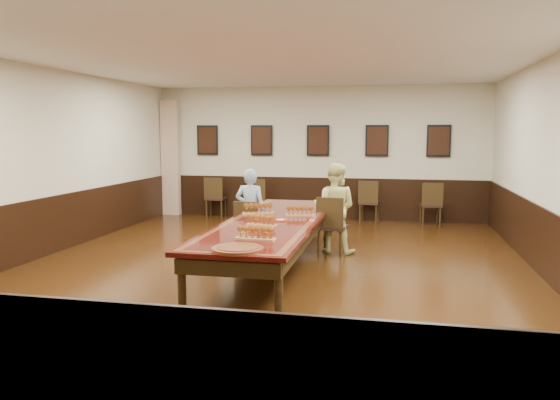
% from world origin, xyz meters
% --- Properties ---
extents(floor, '(8.00, 10.00, 0.02)m').
position_xyz_m(floor, '(0.00, 0.00, -0.01)').
color(floor, black).
rests_on(floor, ground).
extents(ceiling, '(8.00, 10.00, 0.02)m').
position_xyz_m(ceiling, '(0.00, 0.00, 3.21)').
color(ceiling, white).
rests_on(ceiling, floor).
extents(wall_back, '(8.00, 0.02, 3.20)m').
position_xyz_m(wall_back, '(0.00, 5.01, 1.60)').
color(wall_back, beige).
rests_on(wall_back, floor).
extents(wall_front, '(8.00, 0.02, 3.20)m').
position_xyz_m(wall_front, '(0.00, -5.01, 1.60)').
color(wall_front, beige).
rests_on(wall_front, floor).
extents(wall_left, '(0.02, 10.00, 3.20)m').
position_xyz_m(wall_left, '(-4.01, 0.00, 1.60)').
color(wall_left, beige).
rests_on(wall_left, floor).
extents(wall_right, '(0.02, 10.00, 3.20)m').
position_xyz_m(wall_right, '(4.01, 0.00, 1.60)').
color(wall_right, beige).
rests_on(wall_right, floor).
extents(chair_man, '(0.44, 0.48, 0.92)m').
position_xyz_m(chair_man, '(-0.65, 0.94, 0.46)').
color(chair_man, black).
rests_on(chair_man, floor).
extents(chair_woman, '(0.54, 0.58, 1.01)m').
position_xyz_m(chair_woman, '(0.80, 1.15, 0.50)').
color(chair_woman, black).
rests_on(chair_woman, floor).
extents(spare_chair_a, '(0.49, 0.53, 0.99)m').
position_xyz_m(spare_chair_a, '(-2.52, 4.68, 0.50)').
color(spare_chair_a, black).
rests_on(spare_chair_a, floor).
extents(spare_chair_b, '(0.49, 0.53, 1.00)m').
position_xyz_m(spare_chair_b, '(-1.36, 4.45, 0.50)').
color(spare_chair_b, black).
rests_on(spare_chair_b, floor).
extents(spare_chair_c, '(0.50, 0.54, 0.98)m').
position_xyz_m(spare_chair_c, '(1.26, 4.68, 0.49)').
color(spare_chair_c, black).
rests_on(spare_chair_c, floor).
extents(spare_chair_d, '(0.50, 0.54, 0.98)m').
position_xyz_m(spare_chair_d, '(2.64, 4.54, 0.49)').
color(spare_chair_d, black).
rests_on(spare_chair_d, floor).
extents(person_man, '(0.54, 0.36, 1.47)m').
position_xyz_m(person_man, '(-0.65, 1.04, 0.74)').
color(person_man, '#4C85BF').
rests_on(person_man, floor).
extents(person_woman, '(0.86, 0.71, 1.57)m').
position_xyz_m(person_woman, '(0.81, 1.26, 0.79)').
color(person_woman, '#EAEC93').
rests_on(person_woman, floor).
extents(pink_phone, '(0.10, 0.16, 0.01)m').
position_xyz_m(pink_phone, '(0.60, 0.03, 0.76)').
color(pink_phone, '#F85295').
rests_on(pink_phone, conference_table).
extents(curtain, '(0.45, 0.18, 2.90)m').
position_xyz_m(curtain, '(-3.75, 4.82, 1.45)').
color(curtain, tan).
rests_on(curtain, floor).
extents(wainscoting, '(8.00, 10.00, 1.00)m').
position_xyz_m(wainscoting, '(0.00, 0.00, 0.50)').
color(wainscoting, black).
rests_on(wainscoting, floor).
extents(conference_table, '(1.40, 5.00, 0.76)m').
position_xyz_m(conference_table, '(0.00, 0.00, 0.61)').
color(conference_table, '#320A08').
rests_on(conference_table, floor).
extents(posters, '(6.14, 0.04, 0.74)m').
position_xyz_m(posters, '(0.00, 4.94, 1.90)').
color(posters, black).
rests_on(posters, wall_back).
extents(flight_a, '(0.53, 0.34, 0.19)m').
position_xyz_m(flight_a, '(-0.38, 0.53, 0.84)').
color(flight_a, '#AC7A48').
rests_on(flight_a, conference_table).
extents(flight_b, '(0.48, 0.24, 0.17)m').
position_xyz_m(flight_b, '(0.34, 0.46, 0.83)').
color(flight_b, '#AC7A48').
rests_on(flight_b, conference_table).
extents(flight_c, '(0.47, 0.21, 0.17)m').
position_xyz_m(flight_c, '(-0.05, -0.58, 0.83)').
color(flight_c, '#AC7A48').
rests_on(flight_c, conference_table).
extents(flight_d, '(0.52, 0.19, 0.19)m').
position_xyz_m(flight_d, '(0.13, -1.61, 0.84)').
color(flight_d, '#AC7A48').
rests_on(flight_d, conference_table).
extents(red_plate_grp, '(0.21, 0.21, 0.03)m').
position_xyz_m(red_plate_grp, '(0.13, -0.08, 0.76)').
color(red_plate_grp, red).
rests_on(red_plate_grp, conference_table).
extents(carved_platter, '(0.64, 0.64, 0.05)m').
position_xyz_m(carved_platter, '(0.08, -2.25, 0.77)').
color(carved_platter, '#562211').
rests_on(carved_platter, conference_table).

